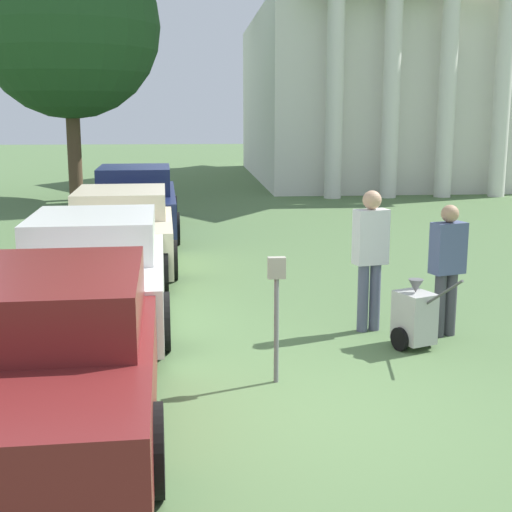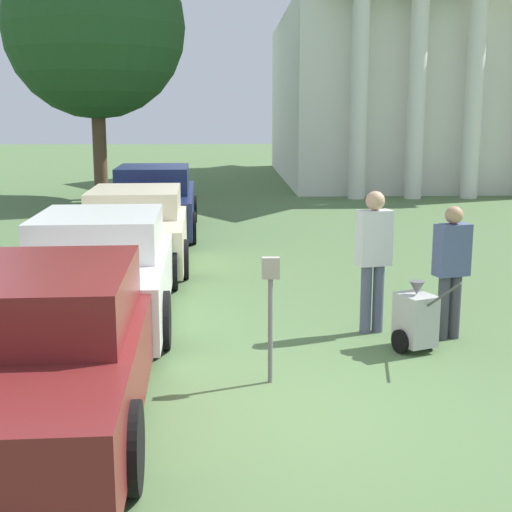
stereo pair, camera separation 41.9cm
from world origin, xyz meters
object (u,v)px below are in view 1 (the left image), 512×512
Objects in this scene: parking_meter at (277,296)px; parked_car_maroon at (51,348)px; person_worker at (370,251)px; person_supervisor at (447,262)px; parked_car_navy at (136,203)px; church at (368,27)px; equipment_cart at (415,317)px; parked_car_cream at (123,228)px; parked_car_white at (96,270)px.

parked_car_maroon is at bearing -162.56° from parking_meter.
person_worker is 1.09× the size of person_supervisor.
church reaches higher than parked_car_navy.
parked_car_navy is 9.47m from equipment_cart.
person_worker is (3.54, -7.87, 0.32)m from parked_car_navy.
parking_meter is (2.15, -6.29, 0.27)m from parked_car_cream.
person_worker is 0.07× the size of church.
person_supervisor is 23.18m from church.
parking_meter is at bearing -51.64° from parked_car_white.
parked_car_maroon is 2.81× the size of person_worker.
parked_car_maroon is 2.27m from parking_meter.
parked_car_navy reaches higher than parked_car_cream.
parking_meter is 2.68m from person_supervisor.
parked_car_white is 2.61× the size of person_worker.
parked_car_maroon is at bearing -179.74° from equipment_cart.
person_worker is 23.06m from church.
church reaches higher than parked_car_cream.
person_worker is (3.54, 2.36, 0.38)m from parked_car_maroon.
person_worker reaches higher than parked_car_maroon.
parked_car_cream is at bearing -116.87° from church.
person_worker is (3.54, -0.83, 0.36)m from parked_car_white.
equipment_cart is (3.91, 1.61, -0.28)m from parked_car_maroon.
parking_meter is 0.05× the size of church.
parked_car_maroon is 3.18m from parked_car_white.
parked_car_navy is at bearing 87.81° from parked_car_white.
equipment_cart is (3.91, -5.35, -0.27)m from parked_car_cream.
parked_car_white reaches higher than parked_car_cream.
parked_car_cream is 5.12× the size of equipment_cart.
equipment_cart is at bearing -56.05° from parked_car_cream.
church is at bearing 65.25° from parked_car_white.
person_supervisor is (4.44, -4.91, 0.28)m from parked_car_cream.
parked_car_white is at bearing -26.93° from person_worker.
person_supervisor reaches higher than parked_car_navy.
parked_car_white is at bearing 87.82° from parked_car_maroon.
parking_meter reaches higher than equipment_cart.
parking_meter is 0.73× the size of person_worker.
parked_car_cream is at bearing -92.19° from parked_car_navy.
person_supervisor is 0.89m from equipment_cart.
church is at bearing 67.97° from parked_car_maroon.
parked_car_maroon is 1.00× the size of parked_car_cream.
parked_car_white is at bearing 130.55° from parking_meter.
parked_car_navy is 9.30m from person_supervisor.
church is (6.59, 23.53, 5.38)m from parking_meter.
church is (8.73, 17.24, 5.64)m from parked_car_cream.
parked_car_cream is 3.27m from parked_car_navy.
person_supervisor is at bearing -100.97° from church.
parked_car_maroon is 4.27m from person_worker.
parked_car_white is 4.59m from person_supervisor.
parking_meter is at bearing -79.53° from parked_car_navy.
person_supervisor is (4.44, -8.17, 0.22)m from parked_car_navy.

